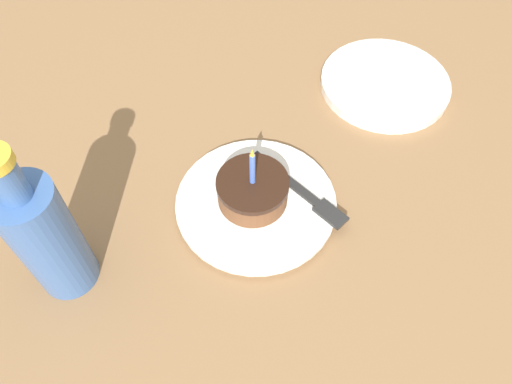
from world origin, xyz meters
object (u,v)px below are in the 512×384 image
(cake_slice, at_px, (253,190))
(fork, at_px, (304,193))
(plate, at_px, (256,203))
(bottle, at_px, (45,236))
(side_plate, at_px, (385,83))

(cake_slice, height_order, fork, cake_slice)
(plate, bearing_deg, bottle, -84.27)
(plate, distance_m, side_plate, 0.32)
(bottle, bearing_deg, cake_slice, 96.72)
(cake_slice, height_order, side_plate, cake_slice)
(fork, distance_m, bottle, 0.33)
(plate, height_order, bottle, bottle)
(plate, height_order, side_plate, plate)
(bottle, xyz_separation_m, side_plate, (-0.19, 0.53, -0.09))
(cake_slice, bearing_deg, side_plate, 119.52)
(fork, distance_m, side_plate, 0.27)
(fork, height_order, bottle, bottle)
(cake_slice, relative_size, bottle, 0.44)
(fork, xyz_separation_m, bottle, (0.02, -0.32, 0.08))
(cake_slice, distance_m, fork, 0.07)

